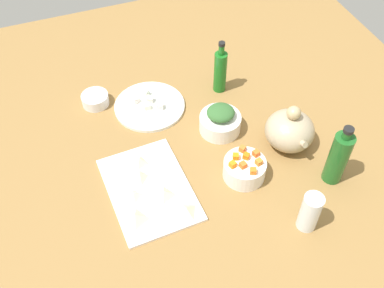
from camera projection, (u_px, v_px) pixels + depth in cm
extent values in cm
cube|color=olive|center=(192.00, 157.00, 149.74)|extent=(190.00, 190.00, 3.00)
cube|color=white|center=(149.00, 189.00, 138.77)|extent=(34.95, 25.43, 1.00)
cylinder|color=white|center=(150.00, 106.00, 162.48)|extent=(25.05, 25.05, 1.20)
cylinder|color=white|center=(220.00, 123.00, 153.60)|extent=(14.02, 14.02, 6.02)
cylinder|color=white|center=(244.00, 169.00, 140.50)|extent=(13.18, 13.18, 6.37)
cylinder|color=white|center=(95.00, 99.00, 162.67)|extent=(9.59, 9.59, 4.10)
ellipsoid|color=tan|center=(290.00, 131.00, 146.92)|extent=(16.10, 15.97, 12.55)
sphere|color=tan|center=(294.00, 113.00, 140.83)|extent=(4.51, 4.51, 4.51)
cylinder|color=tan|center=(301.00, 142.00, 141.53)|extent=(5.38, 2.00, 3.93)
cylinder|color=#1E5E22|center=(338.00, 159.00, 135.39)|extent=(6.02, 6.02, 18.56)
cylinder|color=#1E5E22|center=(347.00, 135.00, 127.42)|extent=(2.71, 2.71, 2.57)
cylinder|color=black|center=(349.00, 130.00, 126.00)|extent=(3.01, 3.01, 1.20)
cylinder|color=#1B6A1F|center=(220.00, 72.00, 163.35)|extent=(4.63, 4.63, 16.06)
cylinder|color=#1B6A1F|center=(221.00, 50.00, 155.89)|extent=(2.08, 2.08, 3.71)
cylinder|color=black|center=(222.00, 44.00, 154.04)|extent=(2.31, 2.31, 1.20)
cylinder|color=white|center=(310.00, 212.00, 126.18)|extent=(5.68, 5.68, 13.25)
cube|color=orange|center=(246.00, 156.00, 138.63)|extent=(2.55, 2.55, 1.80)
cube|color=orange|center=(259.00, 162.00, 137.10)|extent=(2.15, 2.15, 1.80)
cube|color=orange|center=(233.00, 164.00, 136.47)|extent=(2.24, 2.24, 1.80)
cube|color=orange|center=(236.00, 157.00, 138.51)|extent=(2.34, 2.34, 1.80)
cube|color=orange|center=(253.00, 171.00, 134.84)|extent=(2.35, 2.35, 1.80)
cube|color=orange|center=(243.00, 165.00, 136.32)|extent=(2.13, 2.13, 1.80)
cube|color=orange|center=(256.00, 153.00, 139.36)|extent=(2.23, 2.23, 1.80)
cube|color=orange|center=(242.00, 149.00, 140.53)|extent=(2.51, 2.51, 1.80)
ellipsoid|color=#34632F|center=(221.00, 113.00, 149.78)|extent=(10.50, 10.90, 4.10)
cube|color=silver|center=(136.00, 100.00, 162.17)|extent=(2.84, 2.84, 2.20)
cube|color=silver|center=(150.00, 99.00, 162.32)|extent=(2.98, 2.98, 2.20)
cube|color=silver|center=(160.00, 106.00, 160.14)|extent=(2.91, 2.91, 2.20)
cube|color=white|center=(146.00, 93.00, 164.58)|extent=(3.10, 3.10, 2.20)
cube|color=white|center=(147.00, 107.00, 159.91)|extent=(2.35, 2.35, 2.20)
pyramid|color=beige|center=(186.00, 210.00, 131.95)|extent=(6.65, 6.72, 2.40)
pyramid|color=beige|center=(135.00, 217.00, 130.11)|extent=(6.87, 7.29, 2.85)
pyramid|color=beige|center=(133.00, 194.00, 135.70)|extent=(4.37, 4.31, 2.03)
pyramid|color=beige|center=(140.00, 174.00, 139.93)|extent=(5.04, 4.46, 3.10)
pyramid|color=beige|center=(164.00, 193.00, 135.83)|extent=(6.07, 6.58, 2.34)
pyramid|color=beige|center=(140.00, 160.00, 143.86)|extent=(5.36, 5.51, 2.62)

